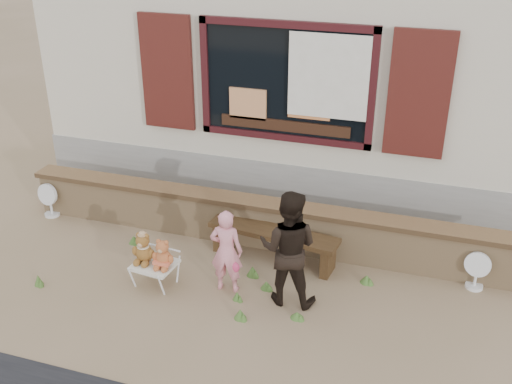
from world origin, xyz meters
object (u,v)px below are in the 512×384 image
(bench, at_px, (273,238))
(adult, at_px, (288,248))
(folding_chair, at_px, (155,265))
(teddy_bear_left, at_px, (144,247))
(teddy_bear_right, at_px, (163,253))
(child, at_px, (226,251))

(bench, relative_size, adult, 1.23)
(folding_chair, xyz_separation_m, teddy_bear_left, (-0.14, 0.02, 0.23))
(teddy_bear_right, bearing_deg, folding_chair, -180.00)
(child, bearing_deg, adult, 175.69)
(teddy_bear_left, relative_size, teddy_bear_right, 1.06)
(bench, bearing_deg, teddy_bear_right, -130.04)
(bench, height_order, child, child)
(folding_chair, bearing_deg, teddy_bear_right, 0.00)
(adult, bearing_deg, teddy_bear_right, 5.78)
(teddy_bear_left, height_order, teddy_bear_right, teddy_bear_left)
(folding_chair, distance_m, adult, 1.72)
(teddy_bear_left, bearing_deg, folding_chair, -0.00)
(child, height_order, adult, adult)
(folding_chair, height_order, teddy_bear_left, teddy_bear_left)
(folding_chair, bearing_deg, child, 17.99)
(teddy_bear_right, bearing_deg, child, 21.20)
(folding_chair, xyz_separation_m, teddy_bear_right, (0.14, -0.02, 0.22))
(bench, xyz_separation_m, teddy_bear_right, (-1.10, -1.01, 0.17))
(bench, distance_m, teddy_bear_left, 1.70)
(child, bearing_deg, teddy_bear_right, 9.41)
(bench, xyz_separation_m, teddy_bear_left, (-1.38, -0.98, 0.18))
(child, distance_m, adult, 0.78)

